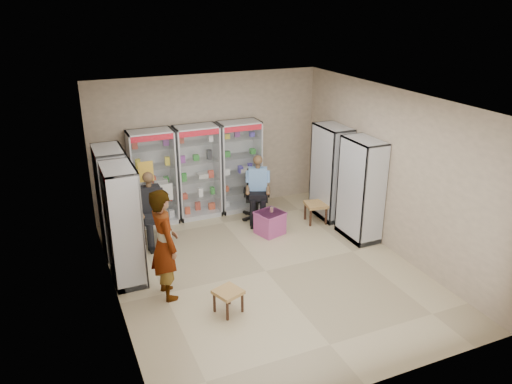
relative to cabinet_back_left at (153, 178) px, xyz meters
name	(u,v)px	position (x,y,z in m)	size (l,w,h in m)	color
floor	(266,271)	(1.30, -2.73, -1.00)	(6.00, 6.00, 0.00)	tan
room_shell	(267,164)	(1.30, -2.73, 0.97)	(5.02, 6.02, 3.01)	tan
cabinet_back_left	(153,178)	(0.00, 0.00, 0.00)	(0.90, 0.50, 2.00)	silver
cabinet_back_mid	(198,172)	(0.95, 0.00, 0.00)	(0.90, 0.50, 2.00)	#ABAEB2
cabinet_back_right	(239,166)	(1.90, 0.00, 0.00)	(0.90, 0.50, 2.00)	silver
cabinet_right_far	(331,172)	(3.53, -1.13, 0.00)	(0.50, 0.90, 2.00)	#9E9FA4
cabinet_right_near	(361,190)	(3.53, -2.23, 0.00)	(0.50, 0.90, 2.00)	#B5B9BD
cabinet_left_far	(113,201)	(-0.93, -0.93, 0.00)	(0.50, 0.90, 2.00)	#B6B9BD
cabinet_left_near	(124,225)	(-0.93, -2.03, 0.00)	(0.50, 0.90, 2.00)	#A0A1A7
wooden_chair	(151,217)	(-0.25, -0.73, -0.53)	(0.42, 0.42, 0.94)	black
seated_customer	(150,209)	(-0.25, -0.78, -0.33)	(0.44, 0.60, 1.34)	black
office_chair	(257,195)	(2.05, -0.61, -0.47)	(0.57, 0.57, 1.05)	black
seated_shopkeeper	(258,190)	(2.05, -0.66, -0.33)	(0.44, 0.61, 1.34)	#70ABDD
pink_trunk	(270,223)	(1.99, -1.41, -0.77)	(0.48, 0.46, 0.46)	#A44178
tea_glass	(272,209)	(2.03, -1.40, -0.49)	(0.07, 0.07, 0.10)	#5C1807
woven_stool_a	(316,212)	(3.11, -1.29, -0.79)	(0.43, 0.43, 0.43)	olive
woven_stool_b	(228,301)	(0.29, -3.60, -0.81)	(0.37, 0.37, 0.37)	#AC8548
standing_man	(165,244)	(-0.44, -2.78, -0.09)	(0.66, 0.43, 1.81)	gray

